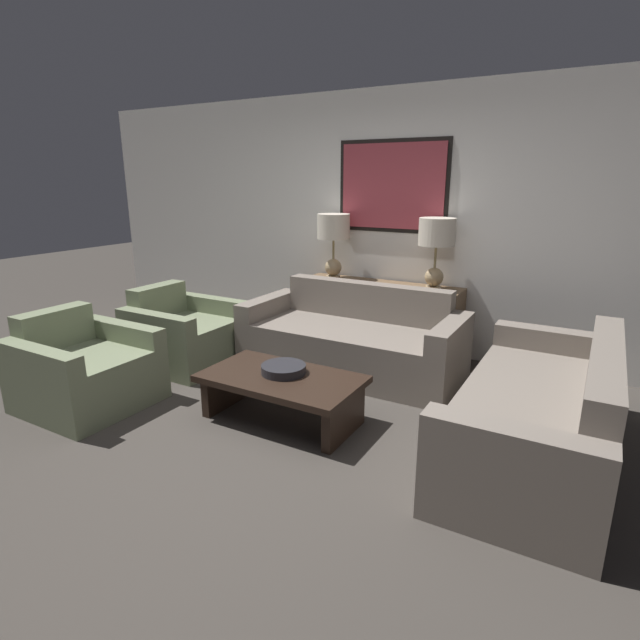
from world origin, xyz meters
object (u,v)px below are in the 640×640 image
console_table (379,317)px  armchair_near_camera (85,372)px  armchair_near_back_wall (184,336)px  couch_by_back_wall (352,342)px  decorative_bowl (284,369)px  couch_by_side (540,416)px  table_lamp_right (436,240)px  coffee_table (282,387)px  table_lamp_left (334,234)px

console_table → armchair_near_camera: (-1.53, -2.39, -0.09)m
armchair_near_back_wall → couch_by_back_wall: bearing=22.8°
decorative_bowl → armchair_near_camera: 1.64m
armchair_near_back_wall → armchair_near_camera: (0.00, -1.10, 0.00)m
couch_by_side → table_lamp_right: bearing=130.0°
table_lamp_right → couch_by_back_wall: (-0.56, -0.64, -0.93)m
console_table → couch_by_side: bearing=-39.0°
couch_by_back_wall → armchair_near_back_wall: bearing=-157.2°
armchair_near_camera → decorative_bowl: bearing=21.7°
table_lamp_right → armchair_near_back_wall: (-2.09, -1.29, -0.93)m
coffee_table → decorative_bowl: bearing=105.0°
table_lamp_left → couch_by_back_wall: bearing=-49.1°
table_lamp_left → decorative_bowl: bearing=-73.1°
table_lamp_left → couch_by_back_wall: table_lamp_left is taller
table_lamp_right → armchair_near_camera: table_lamp_right is taller
couch_by_back_wall → couch_by_side: same height
coffee_table → armchair_near_camera: 1.63m
coffee_table → decorative_bowl: size_ratio=3.51×
couch_by_back_wall → armchair_near_camera: couch_by_back_wall is taller
table_lamp_left → decorative_bowl: (0.54, -1.79, -0.82)m
table_lamp_left → coffee_table: table_lamp_left is taller
armchair_near_back_wall → couch_by_side: bearing=-2.2°
table_lamp_left → couch_by_back_wall: 1.26m
table_lamp_left → coffee_table: (0.56, -1.84, -0.94)m
console_table → couch_by_back_wall: (0.00, -0.64, -0.09)m
table_lamp_left → armchair_near_camera: bearing=-112.2°
couch_by_side → armchair_near_camera: 3.42m
couch_by_side → armchair_near_camera: bearing=-163.5°
couch_by_side → armchair_near_back_wall: bearing=177.8°
console_table → armchair_near_camera: bearing=-122.7°
couch_by_back_wall → armchair_near_camera: bearing=-131.3°
console_table → couch_by_side: size_ratio=0.82×
table_lamp_left → couch_by_back_wall: (0.56, -0.64, -0.93)m
couch_by_side → decorative_bowl: size_ratio=6.07×
armchair_near_camera → table_lamp_left: bearing=67.8°
console_table → couch_by_side: couch_by_side is taller
couch_by_side → armchair_near_back_wall: size_ratio=2.30×
couch_by_back_wall → armchair_near_back_wall: (-1.53, -0.65, -0.00)m
couch_by_back_wall → armchair_near_back_wall: couch_by_back_wall is taller
armchair_near_back_wall → decorative_bowl: bearing=-18.2°
couch_by_side → coffee_table: couch_by_side is taller
couch_by_side → couch_by_back_wall: bearing=156.1°
decorative_bowl → armchair_near_camera: armchair_near_camera is taller
couch_by_back_wall → table_lamp_right: bearing=49.1°
armchair_near_back_wall → armchair_near_camera: bearing=-90.0°
couch_by_side → armchair_near_camera: size_ratio=2.30×
armchair_near_camera → console_table: bearing=57.3°
coffee_table → armchair_near_camera: bearing=-160.2°
table_lamp_right → coffee_table: 2.14m
table_lamp_left → console_table: bearing=0.0°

